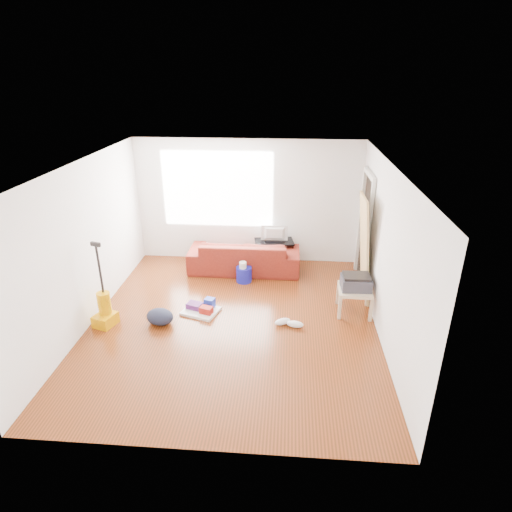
# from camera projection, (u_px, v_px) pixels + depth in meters

# --- Properties ---
(room) EXTENTS (4.51, 5.01, 2.51)m
(room) POSITION_uv_depth(u_px,v_px,m) (237.00, 247.00, 6.45)
(room) COLOR #46250D
(room) RESTS_ON ground
(sofa) EXTENTS (2.17, 0.85, 0.64)m
(sofa) POSITION_uv_depth(u_px,v_px,m) (245.00, 270.00, 8.60)
(sofa) COLOR #58140F
(sofa) RESTS_ON ground
(tv_stand) EXTENTS (0.83, 0.55, 0.53)m
(tv_stand) POSITION_uv_depth(u_px,v_px,m) (274.00, 253.00, 8.70)
(tv_stand) COLOR black
(tv_stand) RESTS_ON ground
(tv) EXTENTS (0.54, 0.07, 0.31)m
(tv) POSITION_uv_depth(u_px,v_px,m) (274.00, 234.00, 8.53)
(tv) COLOR black
(tv) RESTS_ON tv_stand
(side_table) EXTENTS (0.56, 0.56, 0.44)m
(side_table) POSITION_uv_depth(u_px,v_px,m) (355.00, 292.00, 6.97)
(side_table) COLOR tan
(side_table) RESTS_ON ground
(printer) EXTENTS (0.48, 0.38, 0.25)m
(printer) POSITION_uv_depth(u_px,v_px,m) (356.00, 282.00, 6.90)
(printer) COLOR #31303A
(printer) RESTS_ON side_table
(bucket) EXTENTS (0.36, 0.36, 0.29)m
(bucket) POSITION_uv_depth(u_px,v_px,m) (244.00, 281.00, 8.14)
(bucket) COLOR #15189B
(bucket) RESTS_ON ground
(toilet_paper) EXTENTS (0.13, 0.13, 0.12)m
(toilet_paper) POSITION_uv_depth(u_px,v_px,m) (243.00, 272.00, 8.03)
(toilet_paper) COLOR silver
(toilet_paper) RESTS_ON bucket
(cleaning_tray) EXTENTS (0.67, 0.60, 0.20)m
(cleaning_tray) POSITION_uv_depth(u_px,v_px,m) (202.00, 309.00, 7.10)
(cleaning_tray) COLOR white
(cleaning_tray) RESTS_ON ground
(backpack) EXTENTS (0.53, 0.47, 0.24)m
(backpack) POSITION_uv_depth(u_px,v_px,m) (161.00, 323.00, 6.81)
(backpack) COLOR black
(backpack) RESTS_ON ground
(sneakers) EXTENTS (0.48, 0.25, 0.11)m
(sneakers) POSITION_uv_depth(u_px,v_px,m) (289.00, 323.00, 6.71)
(sneakers) COLOR white
(sneakers) RESTS_ON ground
(vacuum) EXTENTS (0.37, 0.40, 1.37)m
(vacuum) POSITION_uv_depth(u_px,v_px,m) (105.00, 310.00, 6.69)
(vacuum) COLOR #DB9400
(vacuum) RESTS_ON ground
(door_panel) EXTENTS (0.23, 0.74, 1.83)m
(door_panel) POSITION_uv_depth(u_px,v_px,m) (359.00, 296.00, 7.61)
(door_panel) COLOR tan
(door_panel) RESTS_ON ground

